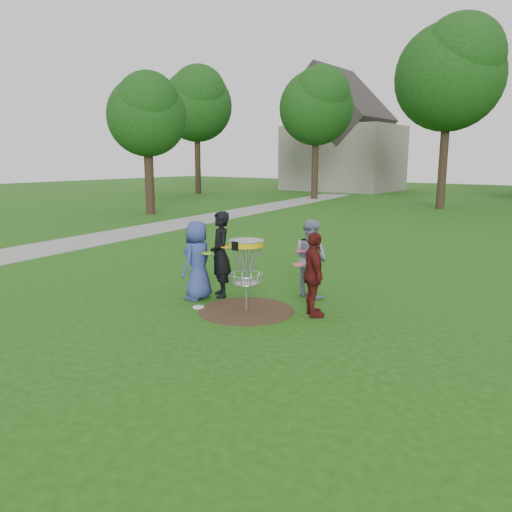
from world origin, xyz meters
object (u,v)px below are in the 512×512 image
Objects in this scene: disc_golf_basket at (246,258)px; player_black at (220,254)px; player_maroon at (314,275)px; player_grey at (311,258)px; player_blue at (197,260)px.

player_black is at bearing 155.24° from disc_golf_basket.
disc_golf_basket is at bearing 67.66° from player_maroon.
player_blue is at bearing 56.21° from player_grey.
player_black is 1.28× the size of disc_golf_basket.
player_maroon is at bearing 91.22° from player_blue.
player_grey is at bearing 75.42° from player_black.
player_grey is at bearing -11.51° from player_maroon.
player_black is 1.16m from disc_golf_basket.
player_blue is 1.15× the size of disc_golf_basket.
player_black is (0.25, 0.42, 0.09)m from player_blue.
player_maroon is at bearing 37.94° from player_black.
player_maroon is (2.20, -0.00, -0.11)m from player_black.
player_grey is 1.16× the size of disc_golf_basket.
disc_golf_basket is (1.29, -0.06, 0.22)m from player_blue.
player_black is 2.20m from player_maroon.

